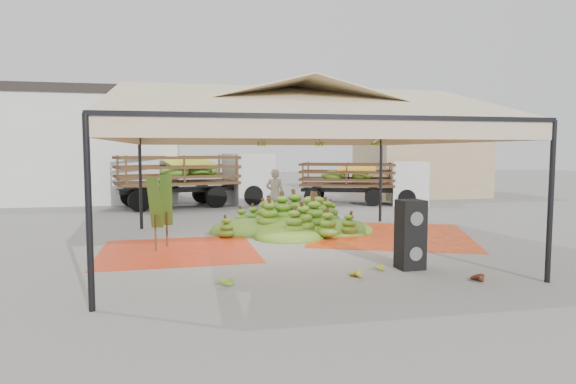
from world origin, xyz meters
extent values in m
plane|color=slate|center=(0.00, 0.00, 0.00)|extent=(90.00, 90.00, 0.00)
cylinder|color=black|center=(-4.00, -4.00, 1.50)|extent=(0.10, 0.10, 3.00)
cylinder|color=black|center=(4.00, -4.00, 1.50)|extent=(0.10, 0.10, 3.00)
cylinder|color=black|center=(-4.00, 4.00, 1.50)|extent=(0.10, 0.10, 3.00)
cylinder|color=black|center=(4.00, 4.00, 1.50)|extent=(0.10, 0.10, 3.00)
pyramid|color=#CAB78F|center=(0.00, 0.00, 3.50)|extent=(8.00, 8.00, 1.00)
cube|color=black|center=(0.00, 0.00, 3.00)|extent=(8.00, 8.00, 0.08)
cube|color=#CAB78F|center=(0.00, 0.00, 2.82)|extent=(8.00, 8.00, 0.36)
cube|color=silver|center=(-10.00, 14.00, 2.50)|extent=(14.00, 6.00, 5.00)
cube|color=black|center=(-10.00, 14.00, 5.20)|extent=(14.30, 6.30, 0.40)
cube|color=tan|center=(10.00, 13.00, 1.80)|extent=(6.00, 5.00, 3.60)
cube|color=navy|center=(10.00, 13.00, 3.85)|extent=(6.30, 5.30, 0.50)
cube|color=red|center=(-2.80, 0.30, 0.01)|extent=(3.82, 3.65, 0.01)
cube|color=#DC5C14|center=(3.22, 1.36, 0.01)|extent=(5.83, 5.96, 0.01)
ellipsoid|color=#347217|center=(0.61, 2.41, 0.55)|extent=(5.99, 5.32, 1.10)
ellipsoid|color=#ADAD22|center=(1.21, -2.49, 0.09)|extent=(0.51, 0.48, 0.19)
ellipsoid|color=gold|center=(0.54, -2.97, 0.11)|extent=(0.49, 0.40, 0.22)
ellipsoid|color=#562313|center=(2.68, -3.70, 0.11)|extent=(0.52, 0.44, 0.22)
ellipsoid|color=#5E2B15|center=(2.83, -0.87, 0.11)|extent=(0.63, 0.60, 0.23)
ellipsoid|color=#4E7618|center=(-1.93, -2.96, 0.11)|extent=(0.63, 0.62, 0.22)
ellipsoid|color=#4A841B|center=(-0.72, 0.32, 2.62)|extent=(0.24, 0.24, 0.20)
ellipsoid|color=#4A841B|center=(0.78, 0.32, 2.62)|extent=(0.24, 0.24, 0.20)
ellipsoid|color=#4A841B|center=(2.28, 0.32, 2.62)|extent=(0.24, 0.24, 0.20)
cube|color=black|center=(1.96, -2.51, 0.36)|extent=(0.55, 0.48, 0.72)
cube|color=black|center=(1.96, -2.51, 1.08)|extent=(0.55, 0.48, 0.72)
imported|color=gray|center=(0.49, 5.20, 0.91)|extent=(0.78, 0.65, 1.82)
cube|color=#4F391A|center=(-3.00, 9.97, 1.06)|extent=(5.49, 3.59, 0.12)
cube|color=silver|center=(0.22, 10.86, 1.16)|extent=(2.35, 2.63, 2.33)
cylinder|color=black|center=(-4.48, 8.51, 0.46)|extent=(0.96, 0.54, 0.91)
cylinder|color=black|center=(-5.02, 10.46, 0.46)|extent=(0.96, 0.54, 0.91)
cylinder|color=black|center=(-1.36, 9.37, 0.46)|extent=(0.96, 0.54, 0.91)
cylinder|color=black|center=(-1.90, 11.32, 0.46)|extent=(0.96, 0.54, 0.91)
cylinder|color=black|center=(0.29, 9.83, 0.46)|extent=(0.96, 0.54, 0.91)
cylinder|color=black|center=(-0.25, 11.78, 0.46)|extent=(0.96, 0.54, 0.91)
ellipsoid|color=#4F7D1A|center=(-3.00, 9.97, 1.57)|extent=(4.39, 2.84, 0.71)
cube|color=#C2D417|center=(-2.51, 10.11, 1.97)|extent=(2.49, 2.48, 0.25)
cube|color=#462C17|center=(4.73, 9.71, 0.90)|extent=(4.70, 3.38, 0.10)
cube|color=white|center=(7.36, 8.69, 0.98)|extent=(2.11, 2.31, 1.97)
cylinder|color=black|center=(2.99, 9.46, 0.38)|extent=(0.81, 0.52, 0.77)
cylinder|color=black|center=(3.61, 11.06, 0.38)|extent=(0.81, 0.52, 0.77)
cylinder|color=black|center=(5.54, 8.48, 0.38)|extent=(0.81, 0.52, 0.77)
cylinder|color=black|center=(6.16, 10.07, 0.38)|extent=(0.81, 0.52, 0.77)
cylinder|color=black|center=(6.89, 7.95, 0.38)|extent=(0.81, 0.52, 0.77)
cylinder|color=black|center=(7.51, 9.55, 0.38)|extent=(0.81, 0.52, 0.77)
ellipsoid|color=#557718|center=(4.73, 9.71, 1.32)|extent=(3.74, 2.67, 0.60)
cube|color=yellow|center=(5.13, 9.55, 1.67)|extent=(2.21, 2.21, 0.21)
camera|label=1|loc=(-2.52, -11.63, 2.43)|focal=30.00mm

